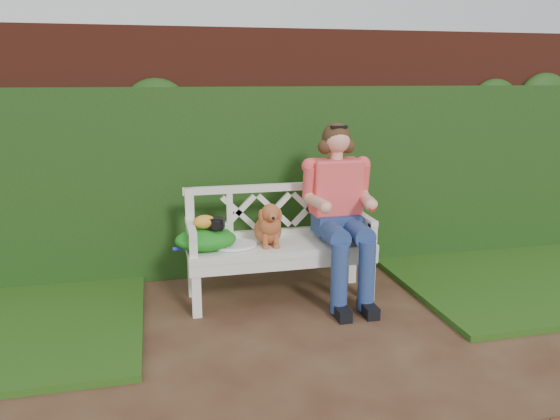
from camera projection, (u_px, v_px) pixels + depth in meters
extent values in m
plane|color=#3C2116|center=(313.00, 354.00, 3.61)|extent=(60.00, 60.00, 0.00)
cube|color=#5D2418|center=(257.00, 151.00, 5.14)|extent=(10.00, 0.30, 2.20)
cube|color=#254617|center=(262.00, 181.00, 4.99)|extent=(10.00, 0.18, 1.70)
cube|color=#224E13|center=(537.00, 275.00, 4.98)|extent=(2.60, 2.00, 0.05)
cube|color=black|center=(216.00, 223.00, 4.21)|extent=(0.15, 0.13, 0.08)
ellipsoid|color=orange|center=(205.00, 222.00, 4.20)|extent=(0.18, 0.14, 0.11)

